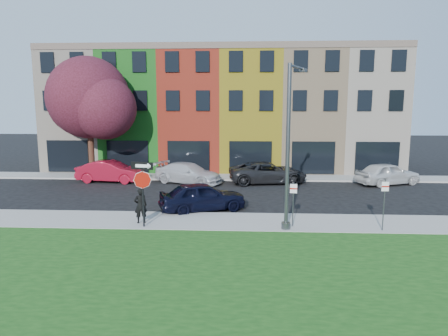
# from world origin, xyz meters

# --- Properties ---
(ground) EXTENTS (120.00, 120.00, 0.00)m
(ground) POSITION_xyz_m (0.00, 0.00, 0.00)
(ground) COLOR black
(ground) RESTS_ON ground
(sidewalk_near) EXTENTS (40.00, 3.00, 0.12)m
(sidewalk_near) POSITION_xyz_m (2.00, 3.00, 0.06)
(sidewalk_near) COLOR gray
(sidewalk_near) RESTS_ON ground
(sidewalk_far) EXTENTS (40.00, 2.40, 0.12)m
(sidewalk_far) POSITION_xyz_m (-3.00, 15.00, 0.06)
(sidewalk_far) COLOR gray
(sidewalk_far) RESTS_ON ground
(rowhouse_block) EXTENTS (30.00, 10.12, 10.00)m
(rowhouse_block) POSITION_xyz_m (-2.50, 21.18, 4.99)
(rowhouse_block) COLOR #BFB29E
(rowhouse_block) RESTS_ON ground
(stop_sign) EXTENTS (1.04, 0.23, 3.02)m
(stop_sign) POSITION_xyz_m (-5.09, 1.88, 2.27)
(stop_sign) COLOR black
(stop_sign) RESTS_ON sidewalk_near
(man) EXTENTS (0.91, 0.85, 1.68)m
(man) POSITION_xyz_m (-5.38, 2.46, 0.96)
(man) COLOR black
(man) RESTS_ON sidewalk_near
(sedan_near) EXTENTS (5.10, 5.94, 1.58)m
(sedan_near) POSITION_xyz_m (-2.73, 5.26, 0.79)
(sedan_near) COLOR black
(sedan_near) RESTS_ON ground
(parked_car_red) EXTENTS (2.48, 5.13, 1.60)m
(parked_car_red) POSITION_xyz_m (-10.38, 12.93, 0.80)
(parked_car_red) COLOR maroon
(parked_car_red) RESTS_ON ground
(parked_car_silver) EXTENTS (5.86, 6.67, 1.49)m
(parked_car_silver) POSITION_xyz_m (-4.56, 12.79, 0.74)
(parked_car_silver) COLOR #B7B8BD
(parked_car_silver) RESTS_ON ground
(parked_car_dark) EXTENTS (4.52, 6.52, 1.57)m
(parked_car_dark) POSITION_xyz_m (1.24, 13.17, 0.78)
(parked_car_dark) COLOR black
(parked_car_dark) RESTS_ON ground
(parked_car_white) EXTENTS (5.18, 6.03, 1.60)m
(parked_car_white) POSITION_xyz_m (9.79, 13.02, 0.80)
(parked_car_white) COLOR silver
(parked_car_white) RESTS_ON ground
(street_lamp) EXTENTS (1.26, 2.43, 7.34)m
(street_lamp) POSITION_xyz_m (1.52, 2.10, 3.82)
(street_lamp) COLOR #444649
(street_lamp) RESTS_ON sidewalk_near
(parking_sign_a) EXTENTS (0.32, 0.10, 2.09)m
(parking_sign_a) POSITION_xyz_m (1.78, 2.26, 1.43)
(parking_sign_a) COLOR #444649
(parking_sign_a) RESTS_ON sidewalk_near
(parking_sign_b) EXTENTS (0.32, 0.09, 2.34)m
(parking_sign_b) POSITION_xyz_m (5.75, 1.89, 1.57)
(parking_sign_b) COLOR #444649
(parking_sign_b) RESTS_ON sidewalk_near
(tree_purple) EXTENTS (7.35, 6.43, 9.14)m
(tree_purple) POSITION_xyz_m (-12.13, 14.26, 6.04)
(tree_purple) COLOR black
(tree_purple) RESTS_ON sidewalk_far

